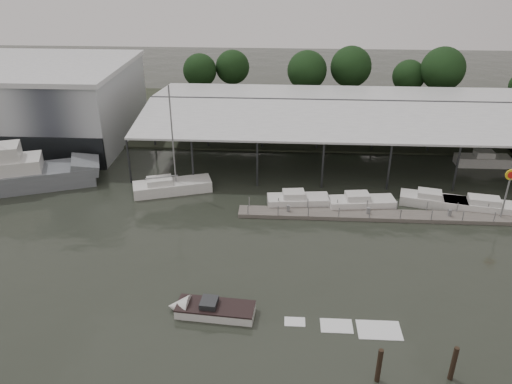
# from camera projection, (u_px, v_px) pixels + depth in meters

# --- Properties ---
(ground) EXTENTS (200.00, 200.00, 0.00)m
(ground) POSITION_uv_depth(u_px,v_px,m) (217.00, 270.00, 41.95)
(ground) COLOR #262B23
(ground) RESTS_ON ground
(land_strip_far) EXTENTS (140.00, 30.00, 0.30)m
(land_strip_far) POSITION_uv_depth(u_px,v_px,m) (251.00, 115.00, 79.43)
(land_strip_far) COLOR #363B2C
(land_strip_far) RESTS_ON ground
(storage_warehouse) EXTENTS (24.50, 20.50, 10.50)m
(storage_warehouse) POSITION_uv_depth(u_px,v_px,m) (39.00, 102.00, 67.81)
(storage_warehouse) COLOR #AFB6BB
(storage_warehouse) RESTS_ON ground
(covered_boat_shed) EXTENTS (58.24, 24.00, 6.96)m
(covered_boat_shed) POSITION_uv_depth(u_px,v_px,m) (376.00, 106.00, 63.34)
(covered_boat_shed) COLOR silver
(covered_boat_shed) RESTS_ON ground
(floating_dock) EXTENTS (28.00, 2.00, 1.40)m
(floating_dock) POSITION_uv_depth(u_px,v_px,m) (378.00, 215.00, 50.01)
(floating_dock) COLOR slate
(floating_dock) RESTS_ON ground
(shell_fuel_sign) EXTENTS (1.10, 0.18, 5.55)m
(shell_fuel_sign) POSITION_uv_depth(u_px,v_px,m) (509.00, 185.00, 47.71)
(shell_fuel_sign) COLOR gray
(shell_fuel_sign) RESTS_ON ground
(grey_trawler) EXTENTS (17.89, 10.11, 8.84)m
(grey_trawler) POSITION_uv_depth(u_px,v_px,m) (16.00, 175.00, 55.38)
(grey_trawler) COLOR slate
(grey_trawler) RESTS_ON ground
(white_sailboat) EXTENTS (8.85, 5.09, 12.13)m
(white_sailboat) POSITION_uv_depth(u_px,v_px,m) (171.00, 186.00, 54.93)
(white_sailboat) COLOR white
(white_sailboat) RESTS_ON ground
(speedboat_underway) EXTENTS (17.47, 3.57, 2.00)m
(speedboat_underway) POSITION_uv_depth(u_px,v_px,m) (208.00, 309.00, 36.86)
(speedboat_underway) COLOR white
(speedboat_underway) RESTS_ON ground
(moored_cruiser_0) EXTENTS (6.58, 2.87, 1.70)m
(moored_cruiser_0) POSITION_uv_depth(u_px,v_px,m) (298.00, 200.00, 52.03)
(moored_cruiser_0) COLOR white
(moored_cruiser_0) RESTS_ON ground
(moored_cruiser_1) EXTENTS (6.97, 2.99, 1.70)m
(moored_cruiser_1) POSITION_uv_depth(u_px,v_px,m) (361.00, 202.00, 51.62)
(moored_cruiser_1) COLOR white
(moored_cruiser_1) RESTS_ON ground
(moored_cruiser_2) EXTENTS (7.08, 3.74, 1.70)m
(moored_cruiser_2) POSITION_uv_depth(u_px,v_px,m) (433.00, 200.00, 52.08)
(moored_cruiser_2) COLOR white
(moored_cruiser_2) RESTS_ON ground
(moored_cruiser_3) EXTENTS (8.92, 3.66, 1.70)m
(moored_cruiser_3) POSITION_uv_depth(u_px,v_px,m) (487.00, 207.00, 50.79)
(moored_cruiser_3) COLOR white
(moored_cruiser_3) RESTS_ON ground
(horizon_tree_line) EXTENTS (72.70, 10.82, 10.35)m
(horizon_tree_line) POSITION_uv_depth(u_px,v_px,m) (374.00, 72.00, 80.86)
(horizon_tree_line) COLOR black
(horizon_tree_line) RESTS_ON ground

